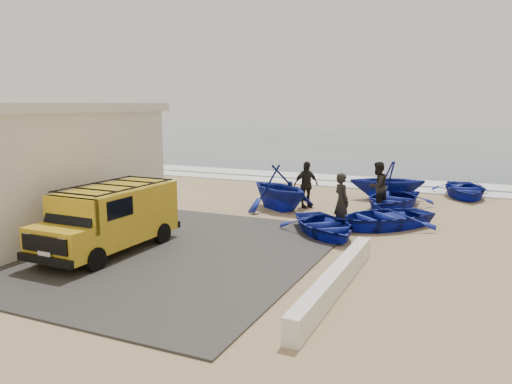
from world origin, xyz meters
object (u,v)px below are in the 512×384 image
(boat_near_left, at_px, (325,225))
(fisherman_front, at_px, (342,201))
(boat_mid_left, at_px, (279,187))
(boat_near_right, at_px, (382,217))
(fisherman_middle, at_px, (377,186))
(boat_far_left, at_px, (387,180))
(fisherman_back, at_px, (306,185))
(van, at_px, (111,216))
(parapet, at_px, (336,280))
(boat_far_right, at_px, (464,189))
(boat_mid_right, at_px, (392,199))

(boat_near_left, relative_size, fisherman_front, 1.73)
(boat_near_left, height_order, boat_mid_left, boat_mid_left)
(boat_near_left, xyz_separation_m, boat_near_right, (1.51, 1.83, 0.04))
(fisherman_middle, bearing_deg, boat_near_right, 38.79)
(boat_far_left, height_order, fisherman_back, fisherman_back)
(van, height_order, fisherman_back, van)
(fisherman_back, bearing_deg, parapet, -116.61)
(boat_near_left, xyz_separation_m, fisherman_front, (0.26, 1.07, 0.63))
(parapet, distance_m, boat_far_right, 14.16)
(boat_far_left, xyz_separation_m, boat_far_right, (3.19, 1.97, -0.49))
(boat_near_left, distance_m, fisherman_front, 1.27)
(boat_mid_left, height_order, fisherman_back, fisherman_back)
(boat_mid_right, xyz_separation_m, fisherman_middle, (-0.49, -0.67, 0.59))
(fisherman_middle, bearing_deg, fisherman_front, 16.27)
(van, distance_m, boat_mid_left, 7.89)
(van, relative_size, boat_mid_left, 1.33)
(parapet, bearing_deg, boat_near_left, 109.60)
(boat_near_right, height_order, boat_far_right, boat_near_right)
(van, distance_m, fisherman_front, 7.62)
(boat_far_left, xyz_separation_m, fisherman_back, (-2.76, -3.26, 0.10))
(van, distance_m, boat_near_right, 9.08)
(boat_far_left, xyz_separation_m, fisherman_front, (-0.47, -6.25, 0.11))
(fisherman_middle, bearing_deg, boat_near_left, 15.00)
(van, bearing_deg, boat_mid_right, 57.37)
(parapet, relative_size, van, 1.30)
(parapet, height_order, boat_far_right, boat_far_right)
(boat_far_left, relative_size, boat_far_right, 0.89)
(fisherman_front, bearing_deg, boat_near_right, -103.81)
(van, relative_size, boat_near_right, 1.23)
(fisherman_middle, distance_m, fisherman_back, 2.89)
(boat_mid_right, distance_m, boat_far_left, 2.10)
(boat_near_left, relative_size, boat_mid_right, 0.87)
(boat_near_left, bearing_deg, boat_near_right, 11.75)
(boat_near_right, distance_m, boat_mid_right, 3.53)
(boat_far_right, distance_m, fisherman_front, 9.01)
(fisherman_front, bearing_deg, fisherman_middle, -53.28)
(parapet, xyz_separation_m, boat_mid_right, (-0.40, 10.05, 0.13))
(van, bearing_deg, fisherman_front, 45.85)
(boat_far_left, bearing_deg, boat_far_right, 103.53)
(boat_mid_left, xyz_separation_m, fisherman_back, (0.90, 0.80, 0.06))
(boat_near_right, bearing_deg, fisherman_front, -105.50)
(fisherman_back, bearing_deg, boat_mid_right, -28.33)
(parapet, distance_m, boat_far_left, 12.07)
(boat_mid_right, height_order, fisherman_middle, fisherman_middle)
(van, bearing_deg, parapet, -2.29)
(boat_mid_right, relative_size, fisherman_front, 1.98)
(boat_mid_right, xyz_separation_m, fisherman_front, (-1.01, -4.28, 0.58))
(fisherman_front, relative_size, fisherman_back, 1.01)
(van, xyz_separation_m, fisherman_back, (3.10, 8.38, -0.09))
(boat_mid_left, bearing_deg, van, -162.91)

